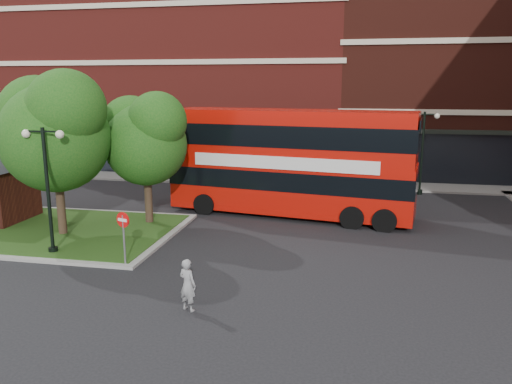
% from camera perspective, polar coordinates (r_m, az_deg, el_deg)
% --- Properties ---
extents(ground, '(120.00, 120.00, 0.00)m').
position_cam_1_polar(ground, '(18.82, -8.13, -8.36)').
color(ground, black).
rests_on(ground, ground).
extents(pavement_far, '(44.00, 3.00, 0.12)m').
position_cam_1_polar(pavement_far, '(34.26, 0.92, 1.24)').
color(pavement_far, slate).
rests_on(pavement_far, ground).
extents(terrace_far_left, '(26.00, 12.00, 14.00)m').
position_cam_1_polar(terrace_far_left, '(42.93, -8.03, 12.65)').
color(terrace_far_left, maroon).
rests_on(terrace_far_left, ground).
extents(terrace_far_right, '(18.00, 12.00, 16.00)m').
position_cam_1_polar(terrace_far_right, '(41.42, 22.97, 13.24)').
color(terrace_far_right, '#471911').
rests_on(terrace_far_right, ground).
extents(traffic_island, '(12.60, 7.60, 0.15)m').
position_cam_1_polar(traffic_island, '(24.92, -23.48, -3.97)').
color(traffic_island, gray).
rests_on(traffic_island, ground).
extents(tree_island_west, '(5.40, 4.71, 7.21)m').
position_cam_1_polar(tree_island_west, '(22.98, -22.16, 6.88)').
color(tree_island_west, '#2D2116').
rests_on(tree_island_west, ground).
extents(tree_island_east, '(4.46, 3.90, 6.29)m').
position_cam_1_polar(tree_island_east, '(23.78, -12.63, 6.29)').
color(tree_island_east, '#2D2116').
rests_on(tree_island_east, ground).
extents(lamp_island, '(1.72, 0.36, 5.00)m').
position_cam_1_polar(lamp_island, '(20.67, -22.74, 0.81)').
color(lamp_island, black).
rests_on(lamp_island, ground).
extents(lamp_far_left, '(1.72, 0.36, 5.00)m').
position_cam_1_polar(lamp_far_left, '(31.57, 3.88, 5.36)').
color(lamp_far_left, black).
rests_on(lamp_far_left, ground).
extents(lamp_far_right, '(1.72, 0.36, 5.00)m').
position_cam_1_polar(lamp_far_right, '(31.59, 18.48, 4.76)').
color(lamp_far_right, black).
rests_on(lamp_far_right, ground).
extents(bus, '(12.55, 4.70, 4.68)m').
position_cam_1_polar(bus, '(25.15, 3.93, 4.17)').
color(bus, '#B40F07').
rests_on(bus, ground).
extents(woman, '(0.69, 0.58, 1.60)m').
position_cam_1_polar(woman, '(15.05, -7.82, -10.48)').
color(woman, gray).
rests_on(woman, ground).
extents(car_silver, '(4.62, 2.37, 1.51)m').
position_cam_1_polar(car_silver, '(32.86, -4.72, 1.96)').
color(car_silver, '#ADB0B5').
rests_on(car_silver, ground).
extents(car_white, '(4.17, 1.77, 1.34)m').
position_cam_1_polar(car_white, '(31.75, 6.54, 1.40)').
color(car_white, silver).
rests_on(car_white, ground).
extents(no_entry_sign, '(0.56, 0.22, 2.08)m').
position_cam_1_polar(no_entry_sign, '(18.71, -14.92, -4.00)').
color(no_entry_sign, slate).
rests_on(no_entry_sign, ground).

